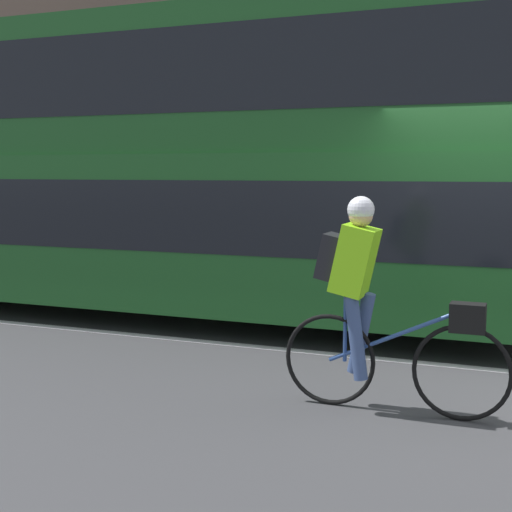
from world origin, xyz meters
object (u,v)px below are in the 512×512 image
cyclist_on_bike (372,298)px  trash_bin (357,245)px  bus (87,159)px  street_sign_post (351,188)px

cyclist_on_bike → trash_bin: bearing=104.5°
bus → trash_bin: (2.81, 3.92, -1.43)m
bus → cyclist_on_bike: bearing=-31.1°
bus → cyclist_on_bike: 5.42m
cyclist_on_bike → bus: bearing=148.9°
cyclist_on_bike → street_sign_post: (-1.85, 6.65, 0.69)m
trash_bin → street_sign_post: bearing=-177.4°
bus → trash_bin: size_ratio=11.84×
cyclist_on_bike → street_sign_post: size_ratio=0.67×
bus → street_sign_post: 4.77m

